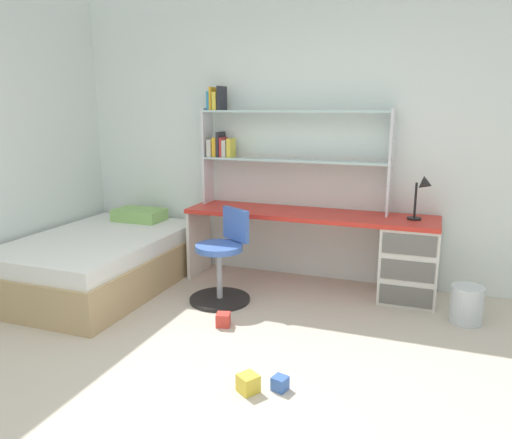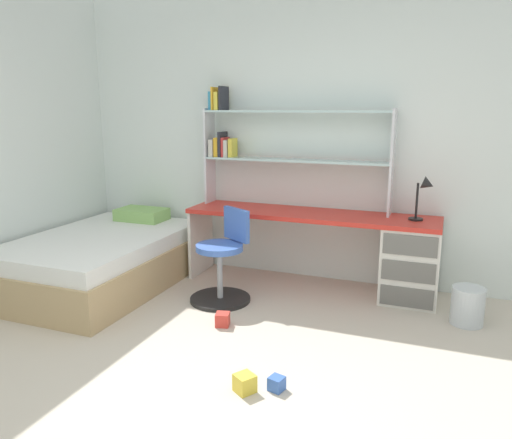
{
  "view_description": "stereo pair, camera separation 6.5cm",
  "coord_description": "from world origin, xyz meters",
  "px_view_note": "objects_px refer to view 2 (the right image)",
  "views": [
    {
      "loc": [
        1.1,
        -2.07,
        1.63
      ],
      "look_at": [
        -0.23,
        1.5,
        0.77
      ],
      "focal_mm": 34.76,
      "sensor_mm": 36.0,
      "label": 1
    },
    {
      "loc": [
        1.16,
        -2.05,
        1.63
      ],
      "look_at": [
        -0.23,
        1.5,
        0.77
      ],
      "focal_mm": 34.76,
      "sensor_mm": 36.0,
      "label": 2
    }
  ],
  "objects_px": {
    "desk_lamp": "(425,191)",
    "toy_block_red_1": "(223,319)",
    "bed_platform": "(102,260)",
    "waste_bin": "(468,306)",
    "swivel_chair": "(223,265)",
    "toy_block_blue_2": "(277,384)",
    "desk": "(377,251)",
    "bookshelf_hutch": "(272,140)",
    "toy_block_yellow_0": "(245,383)"
  },
  "relations": [
    {
      "from": "toy_block_yellow_0",
      "to": "toy_block_red_1",
      "type": "height_order",
      "value": "toy_block_yellow_0"
    },
    {
      "from": "swivel_chair",
      "to": "waste_bin",
      "type": "height_order",
      "value": "swivel_chair"
    },
    {
      "from": "desk",
      "to": "waste_bin",
      "type": "distance_m",
      "value": 0.87
    },
    {
      "from": "swivel_chair",
      "to": "toy_block_yellow_0",
      "type": "distance_m",
      "value": 1.47
    },
    {
      "from": "desk_lamp",
      "to": "waste_bin",
      "type": "xyz_separation_m",
      "value": [
        0.39,
        -0.36,
        -0.81
      ]
    },
    {
      "from": "bed_platform",
      "to": "toy_block_red_1",
      "type": "xyz_separation_m",
      "value": [
        1.43,
        -0.42,
        -0.19
      ]
    },
    {
      "from": "swivel_chair",
      "to": "toy_block_yellow_0",
      "type": "height_order",
      "value": "swivel_chair"
    },
    {
      "from": "toy_block_blue_2",
      "to": "desk",
      "type": "bearing_deg",
      "value": 79.77
    },
    {
      "from": "waste_bin",
      "to": "desk_lamp",
      "type": "bearing_deg",
      "value": 136.97
    },
    {
      "from": "desk",
      "to": "desk_lamp",
      "type": "bearing_deg",
      "value": -0.33
    },
    {
      "from": "bookshelf_hutch",
      "to": "toy_block_yellow_0",
      "type": "bearing_deg",
      "value": -74.67
    },
    {
      "from": "bookshelf_hutch",
      "to": "desk",
      "type": "bearing_deg",
      "value": -8.16
    },
    {
      "from": "desk",
      "to": "bookshelf_hutch",
      "type": "relative_size",
      "value": 1.28
    },
    {
      "from": "desk",
      "to": "toy_block_blue_2",
      "type": "relative_size",
      "value": 27.32
    },
    {
      "from": "desk",
      "to": "toy_block_blue_2",
      "type": "height_order",
      "value": "desk"
    },
    {
      "from": "bed_platform",
      "to": "waste_bin",
      "type": "bearing_deg",
      "value": 5.34
    },
    {
      "from": "waste_bin",
      "to": "toy_block_blue_2",
      "type": "height_order",
      "value": "waste_bin"
    },
    {
      "from": "toy_block_red_1",
      "to": "toy_block_blue_2",
      "type": "relative_size",
      "value": 1.23
    },
    {
      "from": "toy_block_yellow_0",
      "to": "toy_block_red_1",
      "type": "distance_m",
      "value": 0.92
    },
    {
      "from": "desk",
      "to": "toy_block_red_1",
      "type": "height_order",
      "value": "desk"
    },
    {
      "from": "desk",
      "to": "swivel_chair",
      "type": "height_order",
      "value": "swivel_chair"
    },
    {
      "from": "swivel_chair",
      "to": "toy_block_red_1",
      "type": "distance_m",
      "value": 0.59
    },
    {
      "from": "waste_bin",
      "to": "toy_block_blue_2",
      "type": "xyz_separation_m",
      "value": [
        -1.07,
        -1.4,
        -0.11
      ]
    },
    {
      "from": "waste_bin",
      "to": "desk",
      "type": "bearing_deg",
      "value": 154.1
    },
    {
      "from": "bed_platform",
      "to": "toy_block_blue_2",
      "type": "xyz_separation_m",
      "value": [
        2.11,
        -1.11,
        -0.2
      ]
    },
    {
      "from": "toy_block_blue_2",
      "to": "toy_block_red_1",
      "type": "bearing_deg",
      "value": 134.35
    },
    {
      "from": "desk",
      "to": "toy_block_yellow_0",
      "type": "height_order",
      "value": "desk"
    },
    {
      "from": "swivel_chair",
      "to": "toy_block_yellow_0",
      "type": "bearing_deg",
      "value": -60.01
    },
    {
      "from": "desk",
      "to": "bed_platform",
      "type": "relative_size",
      "value": 1.21
    },
    {
      "from": "desk_lamp",
      "to": "toy_block_yellow_0",
      "type": "xyz_separation_m",
      "value": [
        -0.85,
        -1.85,
        -0.9
      ]
    },
    {
      "from": "desk_lamp",
      "to": "toy_block_red_1",
      "type": "xyz_separation_m",
      "value": [
        -1.35,
        -1.08,
        -0.9
      ]
    },
    {
      "from": "swivel_chair",
      "to": "toy_block_blue_2",
      "type": "bearing_deg",
      "value": -52.64
    },
    {
      "from": "toy_block_yellow_0",
      "to": "bookshelf_hutch",
      "type": "bearing_deg",
      "value": 105.33
    },
    {
      "from": "bookshelf_hutch",
      "to": "desk_lamp",
      "type": "relative_size",
      "value": 4.63
    },
    {
      "from": "bed_platform",
      "to": "bookshelf_hutch",
      "type": "bearing_deg",
      "value": 30.14
    },
    {
      "from": "swivel_chair",
      "to": "bed_platform",
      "type": "bearing_deg",
      "value": -177.24
    },
    {
      "from": "desk_lamp",
      "to": "toy_block_yellow_0",
      "type": "bearing_deg",
      "value": -114.66
    },
    {
      "from": "waste_bin",
      "to": "toy_block_yellow_0",
      "type": "xyz_separation_m",
      "value": [
        -1.23,
        -1.49,
        -0.09
      ]
    },
    {
      "from": "waste_bin",
      "to": "toy_block_red_1",
      "type": "height_order",
      "value": "waste_bin"
    },
    {
      "from": "swivel_chair",
      "to": "desk",
      "type": "bearing_deg",
      "value": 26.41
    },
    {
      "from": "bed_platform",
      "to": "swivel_chair",
      "type": "bearing_deg",
      "value": 2.76
    },
    {
      "from": "desk",
      "to": "waste_bin",
      "type": "xyz_separation_m",
      "value": [
        0.75,
        -0.36,
        -0.26
      ]
    },
    {
      "from": "desk",
      "to": "swivel_chair",
      "type": "bearing_deg",
      "value": -153.59
    },
    {
      "from": "toy_block_yellow_0",
      "to": "toy_block_blue_2",
      "type": "height_order",
      "value": "toy_block_yellow_0"
    },
    {
      "from": "desk",
      "to": "toy_block_blue_2",
      "type": "bearing_deg",
      "value": -100.23
    },
    {
      "from": "bed_platform",
      "to": "toy_block_red_1",
      "type": "bearing_deg",
      "value": -16.3
    },
    {
      "from": "desk_lamp",
      "to": "bed_platform",
      "type": "bearing_deg",
      "value": -166.74
    },
    {
      "from": "toy_block_blue_2",
      "to": "bookshelf_hutch",
      "type": "bearing_deg",
      "value": 110.53
    },
    {
      "from": "desk_lamp",
      "to": "waste_bin",
      "type": "bearing_deg",
      "value": -43.03
    },
    {
      "from": "toy_block_yellow_0",
      "to": "toy_block_blue_2",
      "type": "distance_m",
      "value": 0.19
    }
  ]
}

